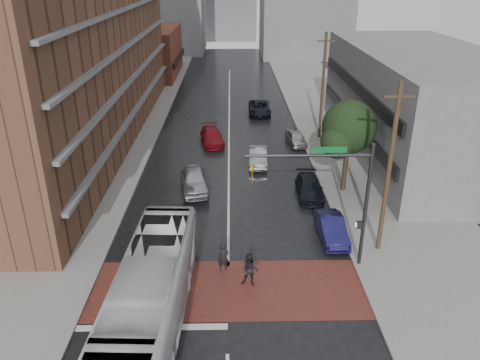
{
  "coord_description": "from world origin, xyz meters",
  "views": [
    {
      "loc": [
        0.25,
        -19.21,
        15.12
      ],
      "look_at": [
        0.74,
        6.44,
        3.5
      ],
      "focal_mm": 35.0,
      "sensor_mm": 36.0,
      "label": 1
    }
  ],
  "objects_px": {
    "car_parked_far": "(296,138)",
    "car_travel_b": "(258,157)",
    "car_parked_mid": "(309,188)",
    "pedestrian_a": "(223,257)",
    "suv_travel": "(260,108)",
    "car_parked_near": "(331,228)",
    "pedestrian_b": "(250,270)",
    "car_travel_c": "(212,137)",
    "transit_bus": "(152,291)",
    "car_travel_a": "(194,181)"
  },
  "relations": [
    {
      "from": "car_parked_far",
      "to": "car_travel_b",
      "type": "bearing_deg",
      "value": -135.07
    },
    {
      "from": "car_parked_mid",
      "to": "pedestrian_a",
      "type": "bearing_deg",
      "value": -122.49
    },
    {
      "from": "suv_travel",
      "to": "car_parked_near",
      "type": "distance_m",
      "value": 27.14
    },
    {
      "from": "pedestrian_a",
      "to": "car_travel_b",
      "type": "relative_size",
      "value": 0.4
    },
    {
      "from": "car_parked_mid",
      "to": "car_travel_b",
      "type": "bearing_deg",
      "value": 120.76
    },
    {
      "from": "car_travel_b",
      "to": "suv_travel",
      "type": "relative_size",
      "value": 0.8
    },
    {
      "from": "pedestrian_b",
      "to": "car_travel_c",
      "type": "bearing_deg",
      "value": 112.24
    },
    {
      "from": "transit_bus",
      "to": "pedestrian_a",
      "type": "height_order",
      "value": "transit_bus"
    },
    {
      "from": "transit_bus",
      "to": "car_parked_far",
      "type": "distance_m",
      "value": 25.94
    },
    {
      "from": "suv_travel",
      "to": "car_parked_mid",
      "type": "xyz_separation_m",
      "value": [
        2.42,
        -21.08,
        -0.09
      ]
    },
    {
      "from": "car_travel_b",
      "to": "suv_travel",
      "type": "distance_m",
      "value": 15.08
    },
    {
      "from": "car_travel_b",
      "to": "car_parked_near",
      "type": "distance_m",
      "value": 12.54
    },
    {
      "from": "car_travel_c",
      "to": "car_parked_far",
      "type": "distance_m",
      "value": 7.91
    },
    {
      "from": "pedestrian_a",
      "to": "suv_travel",
      "type": "height_order",
      "value": "pedestrian_a"
    },
    {
      "from": "pedestrian_a",
      "to": "car_parked_far",
      "type": "height_order",
      "value": "pedestrian_a"
    },
    {
      "from": "pedestrian_b",
      "to": "car_travel_b",
      "type": "bearing_deg",
      "value": 100.52
    },
    {
      "from": "pedestrian_b",
      "to": "car_parked_far",
      "type": "relative_size",
      "value": 0.5
    },
    {
      "from": "car_travel_a",
      "to": "car_travel_b",
      "type": "xyz_separation_m",
      "value": [
        5.03,
        4.96,
        -0.11
      ]
    },
    {
      "from": "pedestrian_b",
      "to": "car_travel_c",
      "type": "relative_size",
      "value": 0.39
    },
    {
      "from": "car_travel_b",
      "to": "car_travel_c",
      "type": "bearing_deg",
      "value": 129.31
    },
    {
      "from": "pedestrian_a",
      "to": "car_travel_b",
      "type": "xyz_separation_m",
      "value": [
        2.7,
        15.18,
        -0.16
      ]
    },
    {
      "from": "car_travel_a",
      "to": "car_travel_c",
      "type": "bearing_deg",
      "value": 75.62
    },
    {
      "from": "car_travel_a",
      "to": "pedestrian_a",
      "type": "bearing_deg",
      "value": -86.13
    },
    {
      "from": "car_parked_near",
      "to": "car_parked_far",
      "type": "distance_m",
      "value": 16.82
    },
    {
      "from": "car_travel_c",
      "to": "car_parked_far",
      "type": "height_order",
      "value": "car_travel_c"
    },
    {
      "from": "pedestrian_a",
      "to": "car_parked_near",
      "type": "distance_m",
      "value": 7.31
    },
    {
      "from": "car_parked_near",
      "to": "car_parked_mid",
      "type": "distance_m",
      "value": 5.92
    },
    {
      "from": "car_travel_b",
      "to": "car_parked_far",
      "type": "bearing_deg",
      "value": 53.7
    },
    {
      "from": "car_travel_a",
      "to": "suv_travel",
      "type": "bearing_deg",
      "value": 64.28
    },
    {
      "from": "car_travel_b",
      "to": "car_parked_near",
      "type": "xyz_separation_m",
      "value": [
        3.85,
        -11.93,
        -0.0
      ]
    },
    {
      "from": "pedestrian_a",
      "to": "car_travel_a",
      "type": "relative_size",
      "value": 0.36
    },
    {
      "from": "car_travel_c",
      "to": "car_parked_near",
      "type": "distance_m",
      "value": 18.96
    },
    {
      "from": "suv_travel",
      "to": "car_parked_near",
      "type": "bearing_deg",
      "value": -83.1
    },
    {
      "from": "car_parked_far",
      "to": "suv_travel",
      "type": "bearing_deg",
      "value": 98.79
    },
    {
      "from": "pedestrian_a",
      "to": "car_travel_a",
      "type": "height_order",
      "value": "pedestrian_a"
    },
    {
      "from": "car_travel_a",
      "to": "car_parked_mid",
      "type": "distance_m",
      "value": 8.51
    },
    {
      "from": "car_parked_mid",
      "to": "car_parked_far",
      "type": "xyz_separation_m",
      "value": [
        0.43,
        10.92,
        0.0
      ]
    },
    {
      "from": "pedestrian_a",
      "to": "car_travel_b",
      "type": "bearing_deg",
      "value": 71.89
    },
    {
      "from": "pedestrian_a",
      "to": "car_parked_near",
      "type": "xyz_separation_m",
      "value": [
        6.55,
        3.25,
        -0.16
      ]
    },
    {
      "from": "transit_bus",
      "to": "pedestrian_b",
      "type": "height_order",
      "value": "transit_bus"
    },
    {
      "from": "car_travel_b",
      "to": "transit_bus",
      "type": "bearing_deg",
      "value": -105.3
    },
    {
      "from": "pedestrian_b",
      "to": "car_parked_near",
      "type": "bearing_deg",
      "value": 56.63
    },
    {
      "from": "car_travel_a",
      "to": "car_parked_far",
      "type": "relative_size",
      "value": 1.25
    },
    {
      "from": "car_travel_c",
      "to": "car_parked_near",
      "type": "height_order",
      "value": "car_travel_c"
    },
    {
      "from": "pedestrian_b",
      "to": "car_travel_a",
      "type": "height_order",
      "value": "pedestrian_b"
    },
    {
      "from": "car_travel_a",
      "to": "car_travel_b",
      "type": "relative_size",
      "value": 1.12
    },
    {
      "from": "suv_travel",
      "to": "pedestrian_a",
      "type": "bearing_deg",
      "value": -96.1
    },
    {
      "from": "transit_bus",
      "to": "pedestrian_a",
      "type": "bearing_deg",
      "value": 53.2
    },
    {
      "from": "suv_travel",
      "to": "car_travel_a",
      "type": "bearing_deg",
      "value": -105.88
    },
    {
      "from": "car_travel_b",
      "to": "car_parked_far",
      "type": "distance_m",
      "value": 6.22
    }
  ]
}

